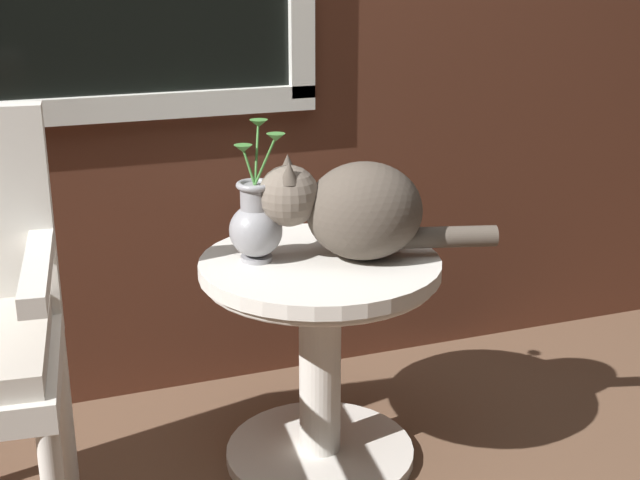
{
  "coord_description": "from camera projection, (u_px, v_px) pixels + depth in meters",
  "views": [
    {
      "loc": [
        -0.55,
        -1.7,
        1.27
      ],
      "look_at": [
        0.14,
        0.18,
        0.6
      ],
      "focal_mm": 49.15,
      "sensor_mm": 36.0,
      "label": 1
    }
  ],
  "objects": [
    {
      "name": "cat",
      "position": [
        355.0,
        209.0,
        2.1
      ],
      "size": [
        0.57,
        0.31,
        0.25
      ],
      "color": "brown",
      "rests_on": "wicker_side_table"
    },
    {
      "name": "pewter_vase_with_ivy",
      "position": [
        256.0,
        222.0,
        2.09
      ],
      "size": [
        0.13,
        0.14,
        0.33
      ],
      "color": "#99999E",
      "rests_on": "wicker_side_table"
    },
    {
      "name": "wicker_side_table",
      "position": [
        320.0,
        328.0,
        2.18
      ],
      "size": [
        0.59,
        0.59,
        0.55
      ],
      "color": "silver",
      "rests_on": "ground_plane"
    }
  ]
}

